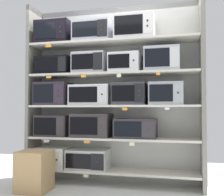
{
  "coord_description": "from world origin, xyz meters",
  "views": [
    {
      "loc": [
        0.92,
        -3.82,
        1.05
      ],
      "look_at": [
        0.0,
        0.0,
        1.21
      ],
      "focal_mm": 44.82,
      "sensor_mm": 36.0,
      "label": 1
    }
  ],
  "objects_px": {
    "microwave_0": "(53,157)",
    "microwave_7": "(130,94)",
    "microwave_2": "(54,126)",
    "microwave_5": "(54,94)",
    "microwave_9": "(55,66)",
    "microwave_12": "(162,60)",
    "microwave_3": "(92,125)",
    "microwave_13": "(55,34)",
    "microwave_15": "(135,29)",
    "microwave_4": "(136,128)",
    "microwave_8": "(166,94)",
    "microwave_11": "(125,63)",
    "microwave_6": "(91,95)",
    "microwave_1": "(89,159)",
    "shipping_carton": "(35,171)",
    "microwave_10": "(91,64)",
    "microwave_14": "(93,33)"
  },
  "relations": [
    {
      "from": "microwave_0",
      "to": "microwave_7",
      "type": "height_order",
      "value": "microwave_7"
    },
    {
      "from": "microwave_2",
      "to": "microwave_5",
      "type": "height_order",
      "value": "microwave_5"
    },
    {
      "from": "microwave_7",
      "to": "microwave_9",
      "type": "relative_size",
      "value": 0.88
    },
    {
      "from": "microwave_12",
      "to": "microwave_3",
      "type": "bearing_deg",
      "value": 179.99
    },
    {
      "from": "microwave_7",
      "to": "microwave_13",
      "type": "distance_m",
      "value": 1.45
    },
    {
      "from": "microwave_5",
      "to": "microwave_15",
      "type": "relative_size",
      "value": 0.9
    },
    {
      "from": "microwave_5",
      "to": "microwave_7",
      "type": "relative_size",
      "value": 1.08
    },
    {
      "from": "microwave_4",
      "to": "microwave_8",
      "type": "distance_m",
      "value": 0.63
    },
    {
      "from": "microwave_9",
      "to": "microwave_15",
      "type": "distance_m",
      "value": 1.3
    },
    {
      "from": "microwave_3",
      "to": "microwave_5",
      "type": "relative_size",
      "value": 1.14
    },
    {
      "from": "microwave_0",
      "to": "microwave_12",
      "type": "height_order",
      "value": "microwave_12"
    },
    {
      "from": "microwave_15",
      "to": "microwave_11",
      "type": "bearing_deg",
      "value": 179.84
    },
    {
      "from": "microwave_13",
      "to": "microwave_8",
      "type": "bearing_deg",
      "value": -0.0
    },
    {
      "from": "microwave_5",
      "to": "microwave_6",
      "type": "distance_m",
      "value": 0.58
    },
    {
      "from": "microwave_0",
      "to": "microwave_4",
      "type": "height_order",
      "value": "microwave_4"
    },
    {
      "from": "microwave_1",
      "to": "microwave_15",
      "type": "bearing_deg",
      "value": -0.03
    },
    {
      "from": "microwave_4",
      "to": "microwave_12",
      "type": "xyz_separation_m",
      "value": [
        0.37,
        0.0,
        0.93
      ]
    },
    {
      "from": "microwave_1",
      "to": "microwave_12",
      "type": "xyz_separation_m",
      "value": [
        1.04,
        -0.0,
        1.38
      ]
    },
    {
      "from": "shipping_carton",
      "to": "microwave_7",
      "type": "bearing_deg",
      "value": 24.8
    },
    {
      "from": "shipping_carton",
      "to": "microwave_11",
      "type": "bearing_deg",
      "value": 26.01
    },
    {
      "from": "microwave_10",
      "to": "microwave_11",
      "type": "height_order",
      "value": "microwave_10"
    },
    {
      "from": "microwave_8",
      "to": "microwave_11",
      "type": "distance_m",
      "value": 0.71
    },
    {
      "from": "microwave_4",
      "to": "microwave_14",
      "type": "distance_m",
      "value": 1.5
    },
    {
      "from": "microwave_11",
      "to": "microwave_4",
      "type": "bearing_deg",
      "value": -0.08
    },
    {
      "from": "microwave_1",
      "to": "microwave_13",
      "type": "xyz_separation_m",
      "value": [
        -0.53,
        0.0,
        1.83
      ]
    },
    {
      "from": "microwave_10",
      "to": "microwave_9",
      "type": "bearing_deg",
      "value": -180.0
    },
    {
      "from": "microwave_7",
      "to": "microwave_9",
      "type": "distance_m",
      "value": 1.21
    },
    {
      "from": "microwave_12",
      "to": "microwave_13",
      "type": "height_order",
      "value": "microwave_13"
    },
    {
      "from": "microwave_9",
      "to": "microwave_13",
      "type": "distance_m",
      "value": 0.49
    },
    {
      "from": "microwave_3",
      "to": "microwave_14",
      "type": "xyz_separation_m",
      "value": [
        0.02,
        -0.0,
        1.33
      ]
    },
    {
      "from": "microwave_0",
      "to": "microwave_6",
      "type": "bearing_deg",
      "value": -0.0
    },
    {
      "from": "microwave_1",
      "to": "microwave_6",
      "type": "height_order",
      "value": "microwave_6"
    },
    {
      "from": "microwave_11",
      "to": "microwave_13",
      "type": "xyz_separation_m",
      "value": [
        -1.06,
        0.0,
        0.49
      ]
    },
    {
      "from": "microwave_9",
      "to": "microwave_12",
      "type": "distance_m",
      "value": 1.58
    },
    {
      "from": "microwave_13",
      "to": "microwave_3",
      "type": "bearing_deg",
      "value": -0.0
    },
    {
      "from": "microwave_2",
      "to": "microwave_9",
      "type": "bearing_deg",
      "value": 1.7
    },
    {
      "from": "microwave_2",
      "to": "microwave_4",
      "type": "bearing_deg",
      "value": 0.01
    },
    {
      "from": "microwave_7",
      "to": "microwave_14",
      "type": "relative_size",
      "value": 0.84
    },
    {
      "from": "microwave_2",
      "to": "microwave_13",
      "type": "height_order",
      "value": "microwave_13"
    },
    {
      "from": "microwave_3",
      "to": "microwave_6",
      "type": "distance_m",
      "value": 0.43
    },
    {
      "from": "microwave_8",
      "to": "shipping_carton",
      "type": "height_order",
      "value": "microwave_8"
    },
    {
      "from": "microwave_7",
      "to": "microwave_15",
      "type": "bearing_deg",
      "value": -0.3
    },
    {
      "from": "microwave_2",
      "to": "microwave_13",
      "type": "distance_m",
      "value": 1.37
    },
    {
      "from": "microwave_7",
      "to": "microwave_15",
      "type": "relative_size",
      "value": 0.84
    },
    {
      "from": "microwave_6",
      "to": "microwave_4",
      "type": "bearing_deg",
      "value": -0.01
    },
    {
      "from": "microwave_4",
      "to": "microwave_12",
      "type": "relative_size",
      "value": 1.22
    },
    {
      "from": "microwave_5",
      "to": "microwave_10",
      "type": "bearing_deg",
      "value": 0.03
    },
    {
      "from": "microwave_4",
      "to": "microwave_11",
      "type": "distance_m",
      "value": 0.91
    },
    {
      "from": "microwave_2",
      "to": "microwave_10",
      "type": "distance_m",
      "value": 1.06
    },
    {
      "from": "microwave_9",
      "to": "microwave_14",
      "type": "distance_m",
      "value": 0.76
    }
  ]
}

